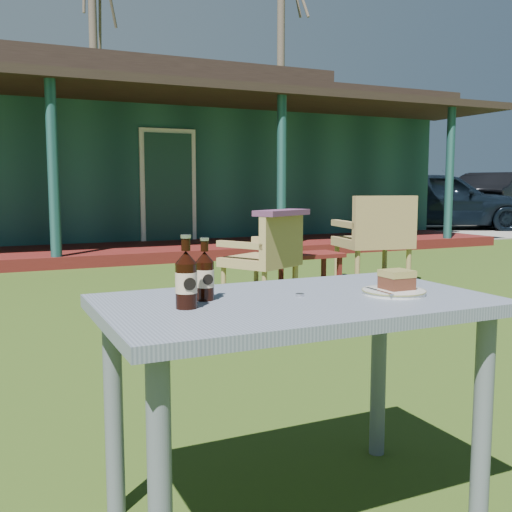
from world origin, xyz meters
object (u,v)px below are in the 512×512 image
car_near (439,200)px  armchair_left (267,253)px  side_table (310,259)px  cafe_table (296,330)px  plate (394,292)px  cola_bottle_near (205,275)px  cola_bottle_far (186,279)px  cake_slice (397,279)px  car_far (502,198)px  armchair_right (376,234)px

car_near → armchair_left: bearing=157.8°
side_table → cafe_table: bearing=-120.7°
plate → cola_bottle_near: bearing=164.7°
cola_bottle_near → cola_bottle_far: (-0.09, -0.09, 0.01)m
armchair_left → side_table: size_ratio=1.34×
cake_slice → car_far: bearing=41.8°
car_far → side_table: bearing=101.5°
cafe_table → armchair_right: 4.82m
side_table → plate: bearing=-116.3°
side_table → car_far: bearing=35.2°
side_table → cola_bottle_far: bearing=-124.7°
car_far → cola_bottle_near: bearing=106.4°
cola_bottle_far → armchair_left: bearing=60.6°
plate → cola_bottle_near: cola_bottle_near is taller
armchair_right → armchair_left: bearing=-163.9°
cake_slice → cola_bottle_far: 0.70m
plate → side_table: plate is taller
cola_bottle_far → car_far: bearing=40.1°
car_far → side_table: size_ratio=7.28×
car_near → cafe_table: 13.58m
plate → armchair_right: bearing=54.4°
cola_bottle_far → armchair_left: size_ratio=0.26×
car_near → cola_bottle_near: size_ratio=22.07×
cola_bottle_near → cola_bottle_far: bearing=-134.0°
cake_slice → side_table: size_ratio=0.15×
cafe_table → armchair_left: armchair_left is taller
car_near → cake_slice: size_ratio=45.94×
plate → cola_bottle_far: (-0.68, 0.07, 0.08)m
cola_bottle_far → plate: bearing=-5.7°
car_near → side_table: bearing=158.9°
cola_bottle_near → side_table: 4.22m
car_far → cake_slice: size_ratio=47.50×
plate → armchair_left: (1.18, 3.36, -0.28)m
cola_bottle_near → cafe_table: bearing=-18.5°
cola_bottle_near → plate: bearing=-15.3°
cafe_table → cake_slice: cake_slice is taller
cola_bottle_far → cake_slice: bearing=-4.7°
car_near → armchair_right: 8.79m
armchair_left → side_table: 0.67m
cola_bottle_far → side_table: cola_bottle_far is taller
car_far → side_table: 13.19m
plate → armchair_right: 4.68m
car_near → plate: 13.42m
car_near → plate: (-9.05, -9.91, 0.01)m
armchair_left → armchair_right: 1.61m
car_near → cola_bottle_far: car_near is taller
cola_bottle_near → side_table: bearing=55.5°
cafe_table → cola_bottle_far: bearing=-179.6°
plate → car_near: bearing=47.6°
armchair_left → cola_bottle_near: bearing=-118.9°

